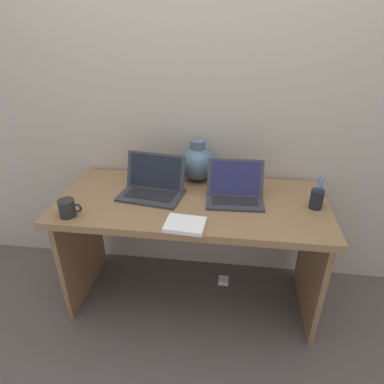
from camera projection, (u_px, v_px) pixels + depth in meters
The scene contains 10 objects.
ground_plane at pixel (192, 296), 2.22m from camera, with size 6.00×6.00×0.00m, color #564C47.
back_wall at pixel (200, 101), 1.98m from camera, with size 4.40×0.04×2.40m, color #BCAD99.
desk at pixel (192, 223), 1.94m from camera, with size 1.50×0.67×0.74m.
laptop_left at pixel (153, 184), 1.91m from camera, with size 0.38×0.28×0.22m.
laptop_right at pixel (235, 190), 1.85m from camera, with size 0.32×0.24×0.21m.
green_vase at pixel (198, 163), 2.06m from camera, with size 0.22×0.22×0.25m.
notebook_stack at pixel (185, 225), 1.63m from camera, with size 0.19×0.15×0.02m, color white.
coffee_mug at pixel (67, 208), 1.70m from camera, with size 0.12×0.08×0.09m.
pen_cup at pixel (317, 199), 1.77m from camera, with size 0.07×0.07×0.19m.
power_brick at pixel (223, 280), 2.33m from camera, with size 0.07×0.07×0.03m, color white.
Camera 1 is at (0.21, -1.62, 1.66)m, focal length 31.20 mm.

